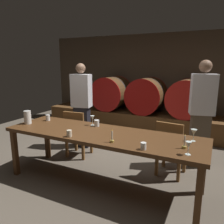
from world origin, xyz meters
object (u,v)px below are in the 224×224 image
object	(u,v)px
candle_left	(112,139)
candle_right	(184,144)
guest_right	(201,114)
wine_barrel_right	(187,98)
guest_left	(82,105)
cup_far_left	(48,118)
wine_barrel_left	(112,93)
wine_glass_left	(92,118)
chair_left	(77,132)
wine_glass_right	(194,132)
wine_barrel_center	(146,95)
pitcher	(28,117)
cup_center_left	(69,133)
wine_glass_center	(189,145)
chair_right	(170,146)
dining_table	(101,137)
cup_center_right	(97,123)

from	to	relation	value
candle_left	candle_right	distance (m)	0.85
guest_right	wine_barrel_right	bearing A→B (deg)	-89.32
guest_left	cup_far_left	xyz separation A→B (m)	(-0.06, -0.94, -0.06)
wine_barrel_left	wine_glass_left	xyz separation A→B (m)	(0.87, -2.47, -0.04)
chair_left	wine_glass_right	bearing A→B (deg)	163.10
wine_barrel_center	candle_left	xyz separation A→B (m)	(0.50, -3.02, -0.11)
guest_right	pitcher	xyz separation A→B (m)	(-2.48, -1.33, -0.03)
wine_barrel_center	pitcher	size ratio (longest dim) A/B	4.19
wine_barrel_center	cup_center_left	xyz separation A→B (m)	(-0.10, -3.08, -0.11)
guest_left	cup_center_left	size ratio (longest dim) A/B	19.22
wine_barrel_center	wine_glass_center	xyz separation A→B (m)	(1.39, -3.00, -0.05)
wine_barrel_right	chair_left	world-z (taller)	wine_barrel_right
wine_glass_right	cup_center_left	xyz separation A→B (m)	(-1.49, -0.54, -0.07)
guest_left	wine_glass_center	xyz separation A→B (m)	(2.26, -1.38, -0.00)
wine_glass_right	cup_far_left	distance (m)	2.32
candle_left	chair_right	bearing A→B (deg)	59.50
chair_right	wine_glass_center	xyz separation A→B (m)	(0.35, -0.90, 0.39)
wine_glass_left	cup_center_left	bearing A→B (deg)	-89.43
guest_right	candle_right	xyz separation A→B (m)	(-0.07, -1.31, -0.09)
dining_table	wine_glass_left	bearing A→B (deg)	138.20
guest_right	cup_far_left	distance (m)	2.55
chair_right	wine_glass_center	size ratio (longest dim) A/B	6.01
guest_left	pitcher	xyz separation A→B (m)	(-0.21, -1.23, -0.00)
wine_barrel_left	wine_glass_center	distance (m)	3.82
pitcher	cup_center_left	bearing A→B (deg)	-13.08
candle_right	wine_barrel_right	bearing A→B (deg)	96.97
wine_barrel_left	cup_center_left	bearing A→B (deg)	-74.06
guest_left	candle_right	distance (m)	2.51
wine_barrel_right	wine_glass_right	size ratio (longest dim) A/B	5.75
candle_left	wine_glass_left	size ratio (longest dim) A/B	1.11
wine_barrel_center	wine_barrel_right	distance (m)	0.98
chair_left	cup_far_left	bearing A→B (deg)	53.80
guest_right	cup_center_right	size ratio (longest dim) A/B	18.02
wine_barrel_left	pitcher	distance (m)	2.85
pitcher	wine_glass_right	world-z (taller)	pitcher
wine_barrel_center	wine_glass_center	bearing A→B (deg)	-65.12
candle_right	pitcher	world-z (taller)	pitcher
dining_table	wine_glass_center	distance (m)	1.23
guest_right	wine_glass_left	distance (m)	1.78
chair_left	candle_right	world-z (taller)	candle_right
wine_barrel_right	wine_glass_left	world-z (taller)	wine_barrel_right
chair_right	wine_glass_right	xyz separation A→B (m)	(0.35, -0.44, 0.40)
cup_center_left	wine_glass_center	bearing A→B (deg)	2.95
wine_barrel_right	chair_right	distance (m)	2.15
cup_far_left	cup_center_left	distance (m)	0.98
wine_barrel_right	dining_table	distance (m)	2.86
chair_right	guest_left	size ratio (longest dim) A/B	0.51
guest_left	wine_glass_left	distance (m)	1.14
candle_left	pitcher	bearing A→B (deg)	173.93
guest_right	wine_glass_left	world-z (taller)	guest_right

